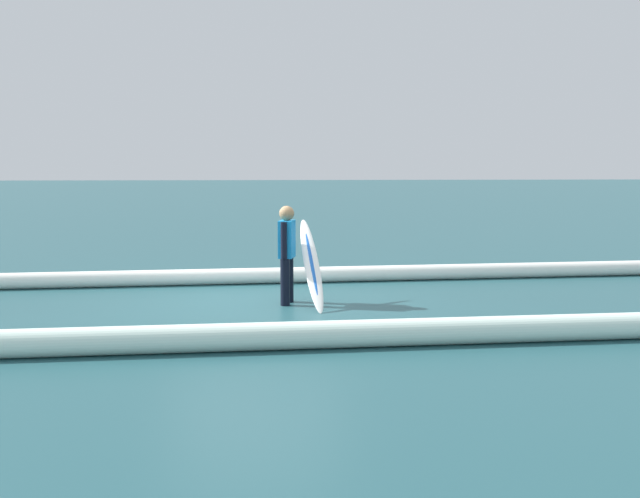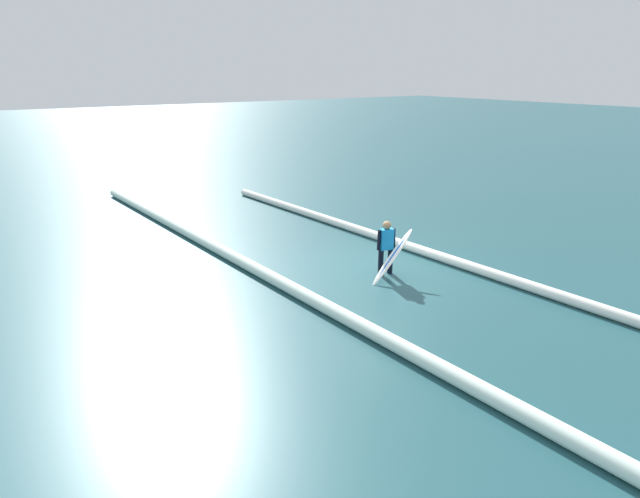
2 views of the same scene
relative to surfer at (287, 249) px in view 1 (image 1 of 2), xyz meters
name	(u,v)px [view 1 (image 1 of 2)]	position (x,y,z in m)	size (l,w,h in m)	color
ground_plane	(253,302)	(0.51, -0.15, -0.81)	(148.03, 148.03, 0.00)	#224F55
surfer	(287,249)	(0.00, 0.00, 0.00)	(0.27, 0.52, 1.45)	black
surfboard	(311,264)	(-0.36, 0.08, -0.21)	(0.40, 1.46, 1.23)	white
wave_crest_foreground	(342,274)	(-1.02, -2.00, -0.68)	(0.27, 0.27, 23.26)	white
wave_crest_midground	(144,340)	(1.63, 2.83, -0.65)	(0.31, 0.31, 23.79)	white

